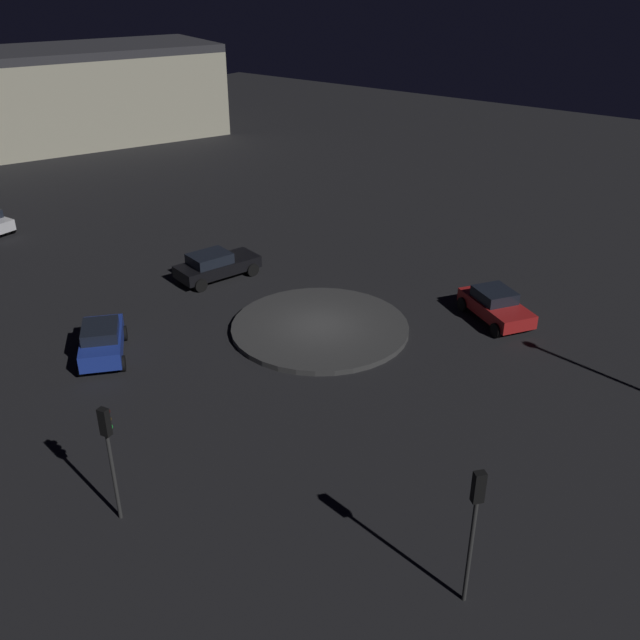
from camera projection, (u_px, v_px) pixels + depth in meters
The scene contains 8 objects.
ground_plane at pixel (320, 330), 33.09m from camera, with size 116.60×116.60×0.00m, color black.
roundabout_island at pixel (320, 327), 33.03m from camera, with size 8.30×8.30×0.25m, color #383838.
car_red at pixel (496, 305), 33.64m from camera, with size 3.71×4.38×1.51m.
car_black at pixel (216, 265), 37.95m from camera, with size 4.82×2.98×1.53m.
car_blue at pixel (102, 340), 30.49m from camera, with size 3.79×3.99×1.56m.
traffic_light_east at pixel (109, 442), 20.74m from camera, with size 0.38×0.33×4.08m.
traffic_light_northeast at pixel (475, 512), 17.84m from camera, with size 0.38×0.39×4.39m.
store_building at pixel (23, 100), 62.89m from camera, with size 36.68×22.90×8.28m.
Camera 1 is at (23.43, 17.37, 15.64)m, focal length 39.65 mm.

